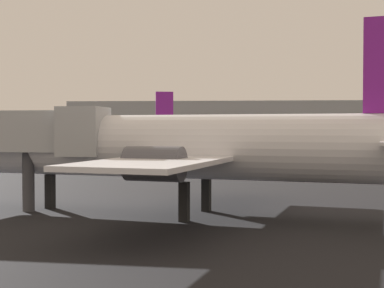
{
  "coord_description": "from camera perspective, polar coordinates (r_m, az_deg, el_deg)",
  "views": [
    {
      "loc": [
        1.17,
        -6.35,
        4.95
      ],
      "look_at": [
        -3.4,
        48.61,
        3.3
      ],
      "focal_mm": 53.71,
      "sensor_mm": 36.0,
      "label": 1
    }
  ],
  "objects": [
    {
      "name": "airplane_at_gate",
      "position": [
        32.06,
        -1.3,
        -0.3
      ],
      "size": [
        32.93,
        22.47,
        10.42
      ],
      "rotation": [
        0.0,
        0.0,
        2.9
      ],
      "color": "white",
      "rests_on": "ground_plane"
    },
    {
      "name": "terminal_building",
      "position": [
        131.35,
        7.51,
        1.81
      ],
      "size": [
        86.53,
        22.02,
        10.44
      ],
      "primitive_type": "cube",
      "color": "#999EA3",
      "rests_on": "ground_plane"
    },
    {
      "name": "airplane_far_left",
      "position": [
        81.62,
        2.97,
        0.41
      ],
      "size": [
        24.79,
        23.56,
        9.86
      ],
      "rotation": [
        0.0,
        0.0,
        0.26
      ],
      "color": "#B2BCCC",
      "rests_on": "ground_plane"
    }
  ]
}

